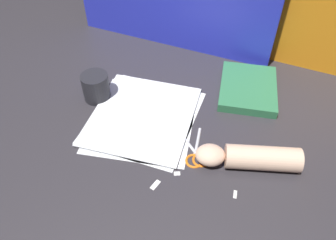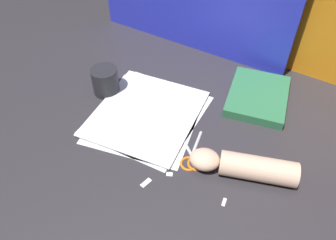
# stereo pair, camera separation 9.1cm
# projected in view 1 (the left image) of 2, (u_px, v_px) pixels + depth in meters

# --- Properties ---
(ground_plane) EXTENTS (6.00, 6.00, 0.00)m
(ground_plane) POSITION_uv_depth(u_px,v_px,m) (183.00, 130.00, 0.96)
(ground_plane) COLOR #2D2B30
(paper_stack) EXTENTS (0.33, 0.36, 0.01)m
(paper_stack) POSITION_uv_depth(u_px,v_px,m) (143.00, 116.00, 1.00)
(paper_stack) COLOR white
(paper_stack) RESTS_ON ground_plane
(book_closed) EXTENTS (0.19, 0.24, 0.03)m
(book_closed) POSITION_uv_depth(u_px,v_px,m) (248.00, 88.00, 1.08)
(book_closed) COLOR #2D7247
(book_closed) RESTS_ON ground_plane
(scissors) EXTENTS (0.12, 0.15, 0.01)m
(scissors) POSITION_uv_depth(u_px,v_px,m) (196.00, 153.00, 0.89)
(scissors) COLOR silver
(scissors) RESTS_ON ground_plane
(hand_forearm) EXTENTS (0.28, 0.11, 0.06)m
(hand_forearm) POSITION_uv_depth(u_px,v_px,m) (250.00, 157.00, 0.85)
(hand_forearm) COLOR beige
(hand_forearm) RESTS_ON ground_plane
(paper_scrap_near) EXTENTS (0.02, 0.02, 0.00)m
(paper_scrap_near) POSITION_uv_depth(u_px,v_px,m) (177.00, 173.00, 0.85)
(paper_scrap_near) COLOR white
(paper_scrap_near) RESTS_ON ground_plane
(paper_scrap_mid) EXTENTS (0.01, 0.02, 0.00)m
(paper_scrap_mid) POSITION_uv_depth(u_px,v_px,m) (235.00, 194.00, 0.81)
(paper_scrap_mid) COLOR white
(paper_scrap_mid) RESTS_ON ground_plane
(paper_scrap_far) EXTENTS (0.02, 0.03, 0.00)m
(paper_scrap_far) POSITION_uv_depth(u_px,v_px,m) (172.00, 164.00, 0.87)
(paper_scrap_far) COLOR white
(paper_scrap_far) RESTS_ON ground_plane
(paper_scrap_side) EXTENTS (0.02, 0.03, 0.00)m
(paper_scrap_side) POSITION_uv_depth(u_px,v_px,m) (155.00, 185.00, 0.83)
(paper_scrap_side) COLOR white
(paper_scrap_side) RESTS_ON ground_plane
(mug) EXTENTS (0.09, 0.09, 0.09)m
(mug) POSITION_uv_depth(u_px,v_px,m) (96.00, 87.00, 1.03)
(mug) COLOR #232328
(mug) RESTS_ON ground_plane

